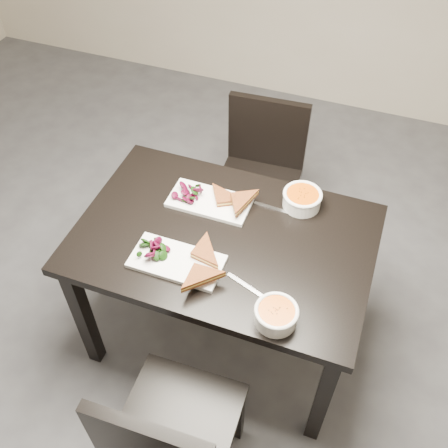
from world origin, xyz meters
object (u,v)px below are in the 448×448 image
table (224,251)px  plate_far (210,202)px  chair_far (261,169)px  soup_bowl_near (276,314)px  plate_near (177,261)px  chair_near (169,436)px  soup_bowl_far (302,198)px

table → plate_far: size_ratio=3.44×
chair_far → soup_bowl_near: bearing=-74.2°
chair_far → soup_bowl_near: size_ratio=5.45×
plate_near → chair_near: bearing=-70.9°
chair_near → soup_bowl_near: chair_near is taller
plate_far → soup_bowl_far: size_ratio=2.10×
table → chair_near: (0.06, -0.73, -0.17)m
plate_near → plate_far: 0.35m
soup_bowl_near → soup_bowl_far: soup_bowl_far is taller
soup_bowl_near → plate_far: size_ratio=0.45×
chair_far → plate_far: (-0.07, -0.58, 0.27)m
plate_near → plate_far: same height
table → soup_bowl_far: (0.25, 0.27, 0.14)m
table → soup_bowl_near: (0.31, -0.31, 0.14)m
table → plate_near: plate_near is taller
chair_near → soup_bowl_near: size_ratio=5.45×
table → plate_far: (-0.12, 0.15, 0.11)m
plate_far → soup_bowl_far: soup_bowl_far is taller
soup_bowl_far → chair_near: bearing=-100.7°
chair_near → plate_far: bearing=100.0°
chair_near → soup_bowl_near: (0.25, 0.42, 0.31)m
soup_bowl_near → table: bearing=134.7°
chair_near → plate_near: size_ratio=2.39×
chair_far → plate_near: size_ratio=2.39×
table → chair_near: chair_near is taller
soup_bowl_near → soup_bowl_far: size_ratio=0.94×
soup_bowl_near → soup_bowl_far: 0.59m
table → plate_near: (-0.12, -0.19, 0.11)m
chair_near → soup_bowl_near: bearing=57.7°
plate_far → soup_bowl_far: bearing=18.2°
plate_far → plate_near: bearing=-90.3°
plate_far → chair_near: bearing=-78.3°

